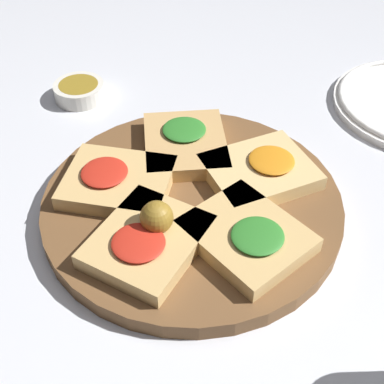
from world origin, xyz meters
The scene contains 8 objects.
ground_plane centered at (0.00, 0.00, 0.00)m, with size 3.00×3.00×0.00m, color silver.
serving_board centered at (0.00, 0.00, 0.01)m, with size 0.34×0.34×0.02m, color brown.
focaccia_slice_0 centered at (-0.07, -0.05, 0.03)m, with size 0.16×0.15×0.03m.
focaccia_slice_1 centered at (0.03, -0.08, 0.03)m, with size 0.14×0.15×0.03m.
focaccia_slice_2 centered at (0.09, 0.00, 0.03)m, with size 0.12×0.10×0.05m.
focaccia_slice_3 centered at (0.03, 0.08, 0.03)m, with size 0.13×0.14×0.03m.
focaccia_slice_4 centered at (-0.07, 0.05, 0.03)m, with size 0.16×0.15×0.03m.
dipping_bowl centered at (-0.11, -0.27, 0.01)m, with size 0.07×0.07×0.02m.
Camera 1 is at (0.38, 0.23, 0.44)m, focal length 50.00 mm.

